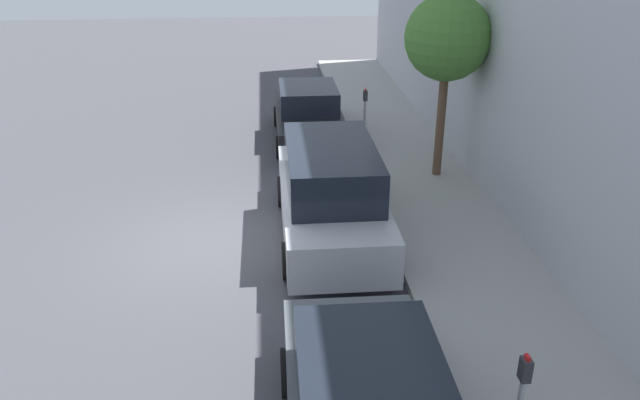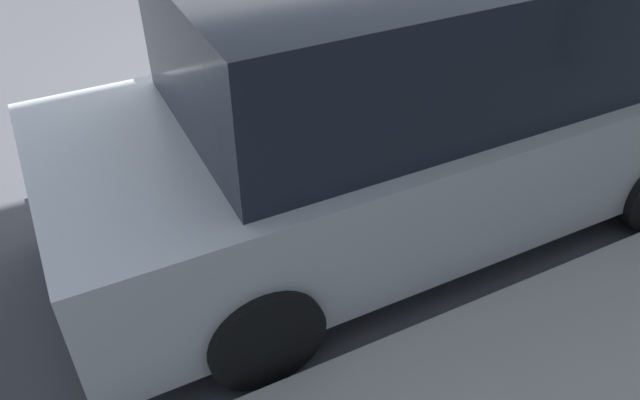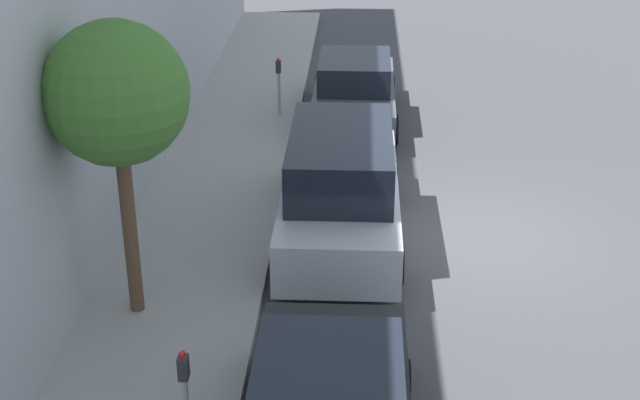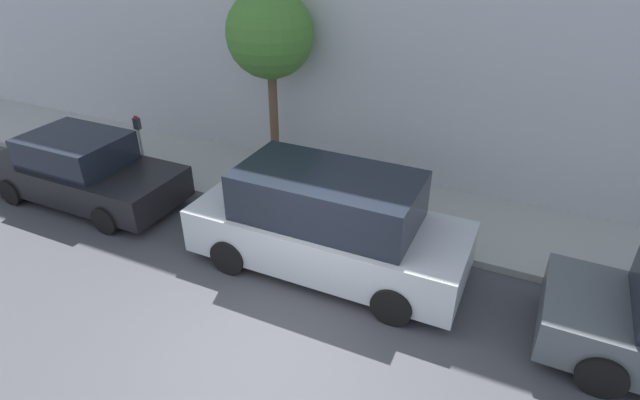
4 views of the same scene
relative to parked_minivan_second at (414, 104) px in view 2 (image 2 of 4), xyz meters
name	(u,v)px [view 2 (image 2 of 4)]	position (x,y,z in m)	size (l,w,h in m)	color
ground_plane	(267,85)	(-2.40, -0.12, -0.92)	(60.00, 60.00, 0.00)	#424247
parked_minivan_second	(414,104)	(0.00, 0.00, 0.00)	(2.02, 4.90, 1.90)	#B7BABF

